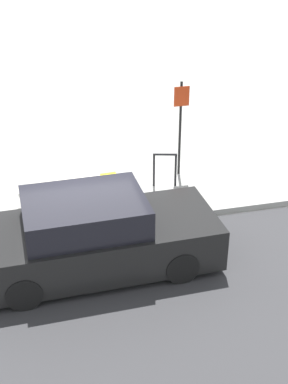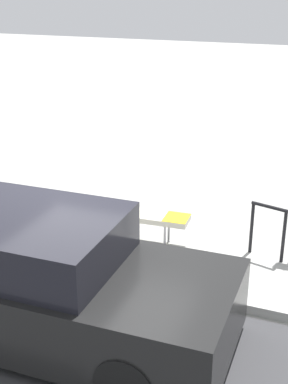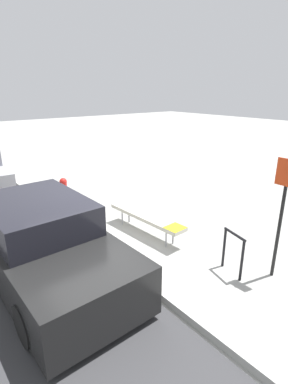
{
  "view_description": "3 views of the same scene",
  "coord_description": "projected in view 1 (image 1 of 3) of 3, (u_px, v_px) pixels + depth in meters",
  "views": [
    {
      "loc": [
        -1.02,
        -9.16,
        5.85
      ],
      "look_at": [
        1.19,
        -0.25,
        0.85
      ],
      "focal_mm": 50.0,
      "sensor_mm": 36.0,
      "label": 1
    },
    {
      "loc": [
        3.06,
        -5.68,
        3.79
      ],
      "look_at": [
        0.45,
        0.8,
        1.03
      ],
      "focal_mm": 50.0,
      "sensor_mm": 36.0,
      "label": 2
    },
    {
      "loc": [
        4.88,
        -2.8,
        3.26
      ],
      "look_at": [
        -0.82,
        1.7,
        0.76
      ],
      "focal_mm": 28.0,
      "sensor_mm": 36.0,
      "label": 3
    }
  ],
  "objects": [
    {
      "name": "ground_plane",
      "position": [
        84.0,
        230.0,
        10.82
      ],
      "size": [
        60.0,
        60.0,
        0.0
      ],
      "primitive_type": "plane",
      "color": "#9E9E99"
    },
    {
      "name": "curb",
      "position": [
        84.0,
        227.0,
        10.79
      ],
      "size": [
        60.0,
        0.2,
        0.13
      ],
      "color": "#A8A8A3",
      "rests_on": "ground_plane"
    },
    {
      "name": "bench",
      "position": [
        70.0,
        184.0,
        11.63
      ],
      "size": [
        2.21,
        0.54,
        0.49
      ],
      "rotation": [
        0.0,
        0.0,
        0.06
      ],
      "color": "#99999E",
      "rests_on": "ground_plane"
    },
    {
      "name": "bike_rack",
      "position": [
        165.0,
        166.0,
        12.28
      ],
      "size": [
        0.54,
        0.19,
        0.83
      ],
      "rotation": [
        0.0,
        0.0,
        -0.26
      ],
      "color": "black",
      "rests_on": "ground_plane"
    },
    {
      "name": "sign_post",
      "position": [
        180.0,
        120.0,
        12.42
      ],
      "size": [
        0.36,
        0.08,
        2.3
      ],
      "color": "black",
      "rests_on": "ground_plane"
    },
    {
      "name": "parked_car_near",
      "position": [
        93.0,
        237.0,
        9.43
      ],
      "size": [
        4.36,
        1.86,
        1.44
      ],
      "rotation": [
        0.0,
        0.0,
        0.02
      ],
      "color": "black",
      "rests_on": "ground_plane"
    }
  ]
}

